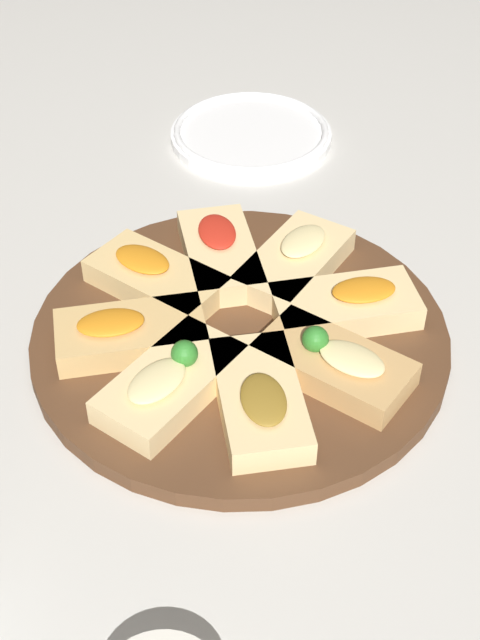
{
  "coord_description": "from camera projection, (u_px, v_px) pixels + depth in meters",
  "views": [
    {
      "loc": [
        0.58,
        -0.2,
        0.57
      ],
      "look_at": [
        0.0,
        0.0,
        0.03
      ],
      "focal_mm": 50.0,
      "sensor_mm": 36.0,
      "label": 1
    }
  ],
  "objects": [
    {
      "name": "ground_plane",
      "position": [
        240.0,
        343.0,
        0.83
      ],
      "size": [
        3.0,
        3.0,
        0.0
      ],
      "primitive_type": "plane",
      "color": "beige"
    },
    {
      "name": "serving_board",
      "position": [
        240.0,
        336.0,
        0.83
      ],
      "size": [
        0.39,
        0.39,
        0.02
      ],
      "primitive_type": "cylinder",
      "color": "#51331E",
      "rests_on": "ground_plane"
    },
    {
      "name": "focaccia_slice_0",
      "position": [
        295.0,
        261.0,
        0.88
      ],
      "size": [
        0.14,
        0.15,
        0.03
      ],
      "color": "#E5C689",
      "rests_on": "serving_board"
    },
    {
      "name": "focaccia_slice_1",
      "position": [
        220.0,
        253.0,
        0.89
      ],
      "size": [
        0.14,
        0.08,
        0.03
      ],
      "color": "#E5C689",
      "rests_on": "serving_board"
    },
    {
      "name": "focaccia_slice_2",
      "position": [
        155.0,
        278.0,
        0.86
      ],
      "size": [
        0.15,
        0.13,
        0.03
      ],
      "color": "#DBB775",
      "rests_on": "serving_board"
    },
    {
      "name": "focaccia_slice_3",
      "position": [
        129.0,
        333.0,
        0.8
      ],
      "size": [
        0.08,
        0.14,
        0.03
      ],
      "color": "tan",
      "rests_on": "serving_board"
    },
    {
      "name": "focaccia_slice_4",
      "position": [
        170.0,
        382.0,
        0.75
      ],
      "size": [
        0.13,
        0.15,
        0.04
      ],
      "color": "#E5C689",
      "rests_on": "serving_board"
    },
    {
      "name": "focaccia_slice_5",
      "position": [
        260.0,
        399.0,
        0.74
      ],
      "size": [
        0.14,
        0.09,
        0.03
      ],
      "color": "#E5C689",
      "rests_on": "serving_board"
    },
    {
      "name": "focaccia_slice_6",
      "position": [
        334.0,
        363.0,
        0.77
      ],
      "size": [
        0.15,
        0.13,
        0.04
      ],
      "color": "tan",
      "rests_on": "serving_board"
    },
    {
      "name": "focaccia_slice_7",
      "position": [
        347.0,
        305.0,
        0.83
      ],
      "size": [
        0.08,
        0.14,
        0.03
      ],
      "color": "#E5C689",
      "rests_on": "serving_board"
    },
    {
      "name": "plate_left",
      "position": [
        251.0,
        133.0,
        1.11
      ],
      "size": [
        0.2,
        0.2,
        0.02
      ],
      "color": "white",
      "rests_on": "ground_plane"
    }
  ]
}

